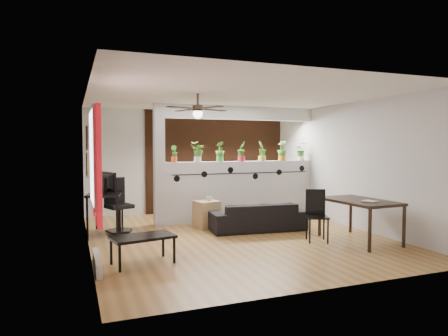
{
  "coord_description": "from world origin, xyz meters",
  "views": [
    {
      "loc": [
        -2.84,
        -6.91,
        1.71
      ],
      "look_at": [
        0.03,
        0.6,
        1.26
      ],
      "focal_mm": 32.0,
      "sensor_mm": 36.0,
      "label": 1
    }
  ],
  "objects_px": {
    "sofa": "(257,217)",
    "dining_table": "(360,204)",
    "potted_plant_0": "(174,153)",
    "potted_plant_5": "(282,150)",
    "office_chair": "(118,209)",
    "potted_plant_2": "(220,151)",
    "potted_plant_4": "(262,150)",
    "cube_shelf": "(207,214)",
    "folding_chair": "(316,210)",
    "potted_plant_3": "(241,151)",
    "coffee_table": "(143,239)",
    "cup": "(209,198)",
    "potted_plant_1": "(198,151)",
    "computer_desk": "(106,196)",
    "ceiling_fan": "(198,110)",
    "potted_plant_6": "(301,151)"
  },
  "relations": [
    {
      "from": "sofa",
      "to": "dining_table",
      "type": "height_order",
      "value": "dining_table"
    },
    {
      "from": "potted_plant_0",
      "to": "potted_plant_5",
      "type": "relative_size",
      "value": 0.77
    },
    {
      "from": "sofa",
      "to": "office_chair",
      "type": "distance_m",
      "value": 2.78
    },
    {
      "from": "potted_plant_0",
      "to": "sofa",
      "type": "xyz_separation_m",
      "value": [
        1.42,
        -1.19,
        -1.28
      ]
    },
    {
      "from": "potted_plant_2",
      "to": "potted_plant_4",
      "type": "distance_m",
      "value": 1.05
    },
    {
      "from": "potted_plant_4",
      "to": "cube_shelf",
      "type": "height_order",
      "value": "potted_plant_4"
    },
    {
      "from": "potted_plant_5",
      "to": "folding_chair",
      "type": "bearing_deg",
      "value": -104.48
    },
    {
      "from": "potted_plant_2",
      "to": "folding_chair",
      "type": "xyz_separation_m",
      "value": [
        0.97,
        -2.37,
        -1.04
      ]
    },
    {
      "from": "potted_plant_5",
      "to": "cube_shelf",
      "type": "height_order",
      "value": "potted_plant_5"
    },
    {
      "from": "potted_plant_3",
      "to": "dining_table",
      "type": "distance_m",
      "value": 3.06
    },
    {
      "from": "sofa",
      "to": "folding_chair",
      "type": "distance_m",
      "value": 1.35
    },
    {
      "from": "folding_chair",
      "to": "potted_plant_5",
      "type": "bearing_deg",
      "value": 75.52
    },
    {
      "from": "cube_shelf",
      "to": "coffee_table",
      "type": "height_order",
      "value": "cube_shelf"
    },
    {
      "from": "potted_plant_3",
      "to": "cup",
      "type": "xyz_separation_m",
      "value": [
        -1.0,
        -0.61,
        -0.98
      ]
    },
    {
      "from": "cup",
      "to": "office_chair",
      "type": "xyz_separation_m",
      "value": [
        -1.82,
        0.2,
        -0.15
      ]
    },
    {
      "from": "potted_plant_2",
      "to": "potted_plant_3",
      "type": "height_order",
      "value": "potted_plant_3"
    },
    {
      "from": "potted_plant_1",
      "to": "cube_shelf",
      "type": "relative_size",
      "value": 0.79
    },
    {
      "from": "potted_plant_1",
      "to": "coffee_table",
      "type": "height_order",
      "value": "potted_plant_1"
    },
    {
      "from": "potted_plant_3",
      "to": "office_chair",
      "type": "xyz_separation_m",
      "value": [
        -2.82,
        -0.41,
        -1.13
      ]
    },
    {
      "from": "potted_plant_0",
      "to": "office_chair",
      "type": "bearing_deg",
      "value": -161.79
    },
    {
      "from": "potted_plant_4",
      "to": "folding_chair",
      "type": "height_order",
      "value": "potted_plant_4"
    },
    {
      "from": "potted_plant_0",
      "to": "cup",
      "type": "height_order",
      "value": "potted_plant_0"
    },
    {
      "from": "potted_plant_1",
      "to": "dining_table",
      "type": "height_order",
      "value": "potted_plant_1"
    },
    {
      "from": "potted_plant_3",
      "to": "potted_plant_4",
      "type": "xyz_separation_m",
      "value": [
        0.53,
        0.0,
        0.0
      ]
    },
    {
      "from": "sofa",
      "to": "computer_desk",
      "type": "xyz_separation_m",
      "value": [
        -2.89,
        0.7,
        0.47
      ]
    },
    {
      "from": "office_chair",
      "to": "cup",
      "type": "bearing_deg",
      "value": -6.35
    },
    {
      "from": "ceiling_fan",
      "to": "sofa",
      "type": "bearing_deg",
      "value": 23.04
    },
    {
      "from": "computer_desk",
      "to": "coffee_table",
      "type": "bearing_deg",
      "value": -81.19
    },
    {
      "from": "potted_plant_1",
      "to": "potted_plant_6",
      "type": "relative_size",
      "value": 1.05
    },
    {
      "from": "ceiling_fan",
      "to": "office_chair",
      "type": "bearing_deg",
      "value": 131.25
    },
    {
      "from": "potted_plant_0",
      "to": "office_chair",
      "type": "relative_size",
      "value": 0.35
    },
    {
      "from": "potted_plant_0",
      "to": "potted_plant_4",
      "type": "relative_size",
      "value": 0.78
    },
    {
      "from": "potted_plant_1",
      "to": "office_chair",
      "type": "xyz_separation_m",
      "value": [
        -1.77,
        -0.41,
        -1.12
      ]
    },
    {
      "from": "dining_table",
      "to": "folding_chair",
      "type": "relative_size",
      "value": 1.53
    },
    {
      "from": "potted_plant_3",
      "to": "dining_table",
      "type": "relative_size",
      "value": 0.33
    },
    {
      "from": "ceiling_fan",
      "to": "potted_plant_1",
      "type": "distance_m",
      "value": 2.02
    },
    {
      "from": "potted_plant_5",
      "to": "potted_plant_2",
      "type": "bearing_deg",
      "value": -180.0
    },
    {
      "from": "computer_desk",
      "to": "coffee_table",
      "type": "distance_m",
      "value": 2.26
    },
    {
      "from": "potted_plant_2",
      "to": "potted_plant_3",
      "type": "relative_size",
      "value": 0.98
    },
    {
      "from": "cube_shelf",
      "to": "coffee_table",
      "type": "bearing_deg",
      "value": -141.92
    },
    {
      "from": "computer_desk",
      "to": "potted_plant_0",
      "type": "bearing_deg",
      "value": 18.45
    },
    {
      "from": "potted_plant_0",
      "to": "potted_plant_6",
      "type": "bearing_deg",
      "value": 0.0
    },
    {
      "from": "potted_plant_1",
      "to": "dining_table",
      "type": "xyz_separation_m",
      "value": [
        2.18,
        -2.69,
        -0.92
      ]
    },
    {
      "from": "potted_plant_4",
      "to": "dining_table",
      "type": "distance_m",
      "value": 2.91
    },
    {
      "from": "potted_plant_3",
      "to": "computer_desk",
      "type": "height_order",
      "value": "potted_plant_3"
    },
    {
      "from": "coffee_table",
      "to": "potted_plant_1",
      "type": "bearing_deg",
      "value": 58.39
    },
    {
      "from": "potted_plant_3",
      "to": "office_chair",
      "type": "distance_m",
      "value": 3.06
    },
    {
      "from": "potted_plant_1",
      "to": "sofa",
      "type": "distance_m",
      "value": 1.99
    },
    {
      "from": "cube_shelf",
      "to": "cup",
      "type": "distance_m",
      "value": 0.34
    },
    {
      "from": "potted_plant_5",
      "to": "ceiling_fan",
      "type": "bearing_deg",
      "value": -145.85
    }
  ]
}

